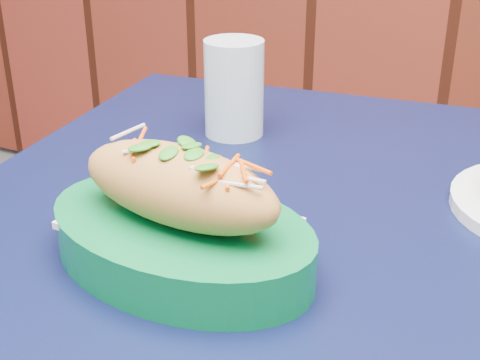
% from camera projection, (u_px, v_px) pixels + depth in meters
% --- Properties ---
extents(cafe_table, '(0.87, 0.87, 0.75)m').
position_uv_depth(cafe_table, '(350.00, 320.00, 0.62)').
color(cafe_table, black).
rests_on(cafe_table, ground).
extents(banh_mi_basket, '(0.26, 0.19, 0.11)m').
position_uv_depth(banh_mi_basket, '(180.00, 219.00, 0.53)').
color(banh_mi_basket, '#066831').
rests_on(banh_mi_basket, cafe_table).
extents(water_glass, '(0.07, 0.07, 0.11)m').
position_uv_depth(water_glass, '(234.00, 88.00, 0.79)').
color(water_glass, silver).
rests_on(water_glass, cafe_table).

